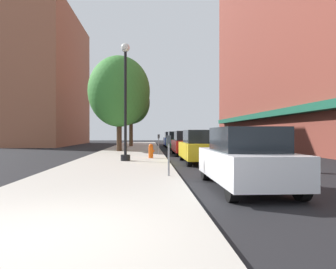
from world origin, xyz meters
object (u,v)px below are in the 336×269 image
object	(u,v)px
lamppost	(125,99)
car_green	(177,141)
tree_near	(119,92)
car_yellow	(201,147)
parking_meter_near	(159,142)
parking_meter_far	(169,150)
car_white	(245,159)
car_red	(187,143)
car_blue	(172,140)
fire_hydrant	(151,151)
tree_mid	(131,103)

from	to	relation	value
lamppost	car_green	size ratio (longest dim) A/B	1.37
tree_near	car_yellow	bearing A→B (deg)	-61.41
lamppost	parking_meter_near	distance (m)	5.35
parking_meter_far	car_white	size ratio (longest dim) A/B	0.30
car_red	car_blue	distance (m)	13.07
car_red	car_blue	xyz separation A→B (m)	(0.00, 13.07, 0.00)
tree_near	car_red	xyz separation A→B (m)	(4.89, -3.16, -3.94)
fire_hydrant	tree_near	bearing A→B (deg)	108.88
car_red	lamppost	bearing A→B (deg)	-124.26
parking_meter_far	tree_mid	distance (m)	24.17
car_yellow	tree_mid	bearing A→B (deg)	103.09
car_white	fire_hydrant	bearing A→B (deg)	106.28
tree_near	car_white	world-z (taller)	tree_near
parking_meter_near	car_green	world-z (taller)	car_green
parking_meter_near	parking_meter_far	xyz separation A→B (m)	(0.00, -10.17, 0.00)
car_red	car_blue	bearing A→B (deg)	89.91
fire_hydrant	car_green	bearing A→B (deg)	77.36
lamppost	car_yellow	size ratio (longest dim) A/B	1.37
tree_near	car_yellow	world-z (taller)	tree_near
fire_hydrant	parking_meter_near	distance (m)	2.94
parking_meter_far	car_red	distance (m)	11.38
lamppost	car_white	distance (m)	8.72
car_green	tree_mid	bearing A→B (deg)	129.67
car_yellow	car_blue	world-z (taller)	same
parking_meter_near	car_green	size ratio (longest dim) A/B	0.30
lamppost	parking_meter_near	bearing A→B (deg)	68.04
fire_hydrant	parking_meter_near	size ratio (longest dim) A/B	0.60
parking_meter_near	car_blue	size ratio (longest dim) A/B	0.30
tree_near	car_white	xyz separation A→B (m)	(4.89, -16.20, -3.94)
parking_meter_far	tree_mid	xyz separation A→B (m)	(-2.55, 23.73, 3.86)
fire_hydrant	car_yellow	distance (m)	3.14
car_red	tree_mid	bearing A→B (deg)	109.69
tree_mid	car_red	bearing A→B (deg)	-70.22
fire_hydrant	tree_near	size ratio (longest dim) A/B	0.11
tree_near	tree_mid	world-z (taller)	tree_near
car_green	car_blue	xyz separation A→B (m)	(0.00, 5.94, 0.00)
tree_near	lamppost	bearing A→B (deg)	-82.62
lamppost	car_blue	bearing A→B (deg)	78.57
tree_mid	car_green	bearing A→B (deg)	-50.08
fire_hydrant	car_green	xyz separation A→B (m)	(2.48, 11.04, 0.29)
parking_meter_far	car_red	size ratio (longest dim) A/B	0.30
parking_meter_near	car_red	bearing A→B (deg)	28.14
car_yellow	car_blue	distance (m)	18.89
car_blue	car_red	bearing A→B (deg)	-89.96
car_red	tree_near	bearing A→B (deg)	147.02
tree_mid	tree_near	bearing A→B (deg)	-92.41
lamppost	car_red	size ratio (longest dim) A/B	1.37
parking_meter_near	car_yellow	xyz separation A→B (m)	(1.95, -4.77, -0.14)
parking_meter_near	parking_meter_far	world-z (taller)	same
car_green	car_blue	world-z (taller)	same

